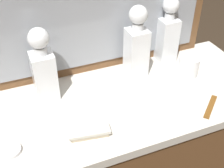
{
  "coord_description": "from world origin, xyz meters",
  "views": [
    {
      "loc": [
        -0.32,
        -0.79,
        1.54
      ],
      "look_at": [
        0.0,
        0.0,
        0.9
      ],
      "focal_mm": 48.14,
      "sensor_mm": 36.0,
      "label": 1
    }
  ],
  "objects_px": {
    "crystal_tumbler_right": "(188,67)",
    "porcelain_dish": "(10,150)",
    "crystal_decanter_far_right": "(167,36)",
    "silver_brush_center": "(89,132)",
    "crystal_decanter_left": "(44,71)",
    "tortoiseshell_comb": "(210,107)",
    "crystal_decanter_center": "(137,48)"
  },
  "relations": [
    {
      "from": "crystal_tumbler_right",
      "to": "porcelain_dish",
      "type": "height_order",
      "value": "crystal_tumbler_right"
    },
    {
      "from": "crystal_decanter_far_right",
      "to": "silver_brush_center",
      "type": "height_order",
      "value": "crystal_decanter_far_right"
    },
    {
      "from": "crystal_tumbler_right",
      "to": "silver_brush_center",
      "type": "relative_size",
      "value": 0.59
    },
    {
      "from": "crystal_decanter_left",
      "to": "crystal_tumbler_right",
      "type": "height_order",
      "value": "crystal_decanter_left"
    },
    {
      "from": "silver_brush_center",
      "to": "tortoiseshell_comb",
      "type": "distance_m",
      "value": 0.45
    },
    {
      "from": "porcelain_dish",
      "to": "tortoiseshell_comb",
      "type": "bearing_deg",
      "value": -4.79
    },
    {
      "from": "crystal_decanter_center",
      "to": "crystal_tumbler_right",
      "type": "bearing_deg",
      "value": -25.14
    },
    {
      "from": "crystal_tumbler_right",
      "to": "tortoiseshell_comb",
      "type": "bearing_deg",
      "value": -100.42
    },
    {
      "from": "porcelain_dish",
      "to": "crystal_tumbler_right",
      "type": "bearing_deg",
      "value": 11.59
    },
    {
      "from": "crystal_decanter_left",
      "to": "tortoiseshell_comb",
      "type": "relative_size",
      "value": 2.43
    },
    {
      "from": "crystal_decanter_far_right",
      "to": "crystal_decanter_center",
      "type": "distance_m",
      "value": 0.18
    },
    {
      "from": "crystal_decanter_left",
      "to": "silver_brush_center",
      "type": "bearing_deg",
      "value": -72.08
    },
    {
      "from": "crystal_decanter_center",
      "to": "crystal_decanter_left",
      "type": "height_order",
      "value": "crystal_decanter_center"
    },
    {
      "from": "silver_brush_center",
      "to": "crystal_tumbler_right",
      "type": "bearing_deg",
      "value": 19.62
    },
    {
      "from": "crystal_decanter_left",
      "to": "crystal_decanter_far_right",
      "type": "bearing_deg",
      "value": 6.55
    },
    {
      "from": "crystal_decanter_left",
      "to": "silver_brush_center",
      "type": "relative_size",
      "value": 1.98
    },
    {
      "from": "crystal_decanter_far_right",
      "to": "porcelain_dish",
      "type": "distance_m",
      "value": 0.78
    },
    {
      "from": "porcelain_dish",
      "to": "tortoiseshell_comb",
      "type": "xyz_separation_m",
      "value": [
        0.7,
        -0.06,
        -0.0
      ]
    },
    {
      "from": "silver_brush_center",
      "to": "porcelain_dish",
      "type": "bearing_deg",
      "value": 174.6
    },
    {
      "from": "crystal_decanter_far_right",
      "to": "crystal_decanter_center",
      "type": "xyz_separation_m",
      "value": [
        -0.17,
        -0.05,
        0.0
      ]
    },
    {
      "from": "silver_brush_center",
      "to": "porcelain_dish",
      "type": "height_order",
      "value": "silver_brush_center"
    },
    {
      "from": "crystal_decanter_far_right",
      "to": "crystal_tumbler_right",
      "type": "relative_size",
      "value": 3.44
    },
    {
      "from": "tortoiseshell_comb",
      "to": "crystal_tumbler_right",
      "type": "bearing_deg",
      "value": 79.58
    },
    {
      "from": "crystal_tumbler_right",
      "to": "tortoiseshell_comb",
      "type": "distance_m",
      "value": 0.22
    },
    {
      "from": "crystal_decanter_center",
      "to": "tortoiseshell_comb",
      "type": "bearing_deg",
      "value": -62.34
    },
    {
      "from": "porcelain_dish",
      "to": "crystal_decanter_far_right",
      "type": "bearing_deg",
      "value": 22.45
    },
    {
      "from": "crystal_decanter_center",
      "to": "silver_brush_center",
      "type": "distance_m",
      "value": 0.41
    },
    {
      "from": "crystal_decanter_left",
      "to": "porcelain_dish",
      "type": "distance_m",
      "value": 0.3
    },
    {
      "from": "crystal_tumbler_right",
      "to": "porcelain_dish",
      "type": "xyz_separation_m",
      "value": [
        -0.74,
        -0.15,
        -0.03
      ]
    },
    {
      "from": "porcelain_dish",
      "to": "tortoiseshell_comb",
      "type": "height_order",
      "value": "porcelain_dish"
    },
    {
      "from": "crystal_tumbler_right",
      "to": "silver_brush_center",
      "type": "xyz_separation_m",
      "value": [
        -0.49,
        -0.17,
        -0.02
      ]
    },
    {
      "from": "crystal_tumbler_right",
      "to": "crystal_decanter_center",
      "type": "bearing_deg",
      "value": 154.86
    }
  ]
}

